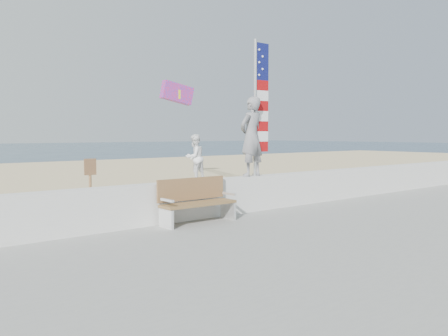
{
  "coord_description": "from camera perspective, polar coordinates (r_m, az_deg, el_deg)",
  "views": [
    {
      "loc": [
        -6.97,
        -6.97,
        2.16
      ],
      "look_at": [
        0.2,
        1.8,
        1.35
      ],
      "focal_mm": 38.0,
      "sensor_mm": 36.0,
      "label": 1
    }
  ],
  "objects": [
    {
      "name": "sand",
      "position": [
        17.56,
        -15.59,
        -2.99
      ],
      "size": [
        90.0,
        40.0,
        0.08
      ],
      "primitive_type": "cube",
      "color": "#D1BC8B",
      "rests_on": "ground"
    },
    {
      "name": "bench",
      "position": [
        10.61,
        -3.38,
        -3.89
      ],
      "size": [
        1.8,
        0.57,
        1.0
      ],
      "color": "olive",
      "rests_on": "boardwalk"
    },
    {
      "name": "child",
      "position": [
        11.06,
        -3.54,
        1.27
      ],
      "size": [
        0.58,
        0.49,
        1.08
      ],
      "primitive_type": "imported",
      "rotation": [
        0.0,
        0.0,
        3.3
      ],
      "color": "white",
      "rests_on": "seawall"
    },
    {
      "name": "ground",
      "position": [
        10.09,
        5.66,
        -8.29
      ],
      "size": [
        220.0,
        220.0,
        0.0
      ],
      "primitive_type": "plane",
      "color": "#283D51",
      "rests_on": "ground"
    },
    {
      "name": "sign",
      "position": [
        12.57,
        -15.79,
        -1.61
      ],
      "size": [
        0.32,
        0.07,
        1.46
      ],
      "color": "olive",
      "rests_on": "sand"
    },
    {
      "name": "adult",
      "position": [
        12.19,
        3.33,
        3.8
      ],
      "size": [
        0.8,
        0.58,
        2.04
      ],
      "primitive_type": "imported",
      "rotation": [
        0.0,
        0.0,
        3.26
      ],
      "color": "slate",
      "rests_on": "seawall"
    },
    {
      "name": "flag",
      "position": [
        12.39,
        4.21,
        7.93
      ],
      "size": [
        0.5,
        0.08,
        3.5
      ],
      "color": "silver",
      "rests_on": "seawall"
    },
    {
      "name": "parafoil_kite",
      "position": [
        14.04,
        -5.59,
        8.94
      ],
      "size": [
        1.04,
        0.38,
        0.7
      ],
      "color": "#FD1C25",
      "rests_on": "ground"
    },
    {
      "name": "seawall",
      "position": [
        11.47,
        -1.41,
        -3.58
      ],
      "size": [
        30.0,
        0.35,
        0.9
      ],
      "primitive_type": "cube",
      "color": "silver",
      "rests_on": "boardwalk"
    }
  ]
}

